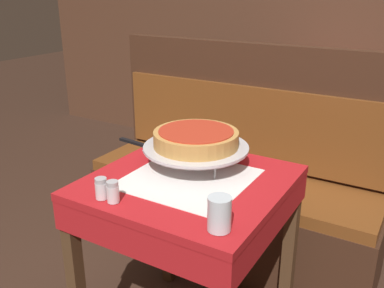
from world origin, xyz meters
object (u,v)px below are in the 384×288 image
object	(u,v)px
dining_table_front	(189,203)
pizza_server	(145,146)
booth_bench	(232,197)
salt_shaker	(101,188)
dining_table_rear	(317,107)
deep_dish_pizza	(196,138)
pepper_shaker	(113,192)
napkin_holder	(223,142)
water_glass_near	(219,214)
pizza_pan_stand	(196,148)
condiment_caddy	(303,83)

from	to	relation	value
dining_table_front	pizza_server	distance (m)	0.39
booth_bench	salt_shaker	bearing A→B (deg)	-91.38
booth_bench	dining_table_rear	bearing A→B (deg)	79.76
dining_table_front	deep_dish_pizza	size ratio (longest dim) A/B	2.36
dining_table_front	pepper_shaker	distance (m)	0.34
deep_dish_pizza	napkin_holder	size ratio (longest dim) A/B	3.29
dining_table_front	dining_table_rear	world-z (taller)	same
dining_table_rear	dining_table_front	bearing A→B (deg)	-90.98
pizza_server	napkin_holder	bearing A→B (deg)	21.16
booth_bench	water_glass_near	size ratio (longest dim) A/B	15.07
booth_bench	dining_table_front	bearing A→B (deg)	-78.42
dining_table_front	salt_shaker	xyz separation A→B (m)	(-0.17, -0.28, 0.14)
booth_bench	salt_shaker	world-z (taller)	booth_bench
deep_dish_pizza	water_glass_near	bearing A→B (deg)	-51.54
dining_table_front	deep_dish_pizza	bearing A→B (deg)	107.78
booth_bench	pepper_shaker	distance (m)	1.09
pizza_pan_stand	condiment_caddy	distance (m)	1.49
deep_dish_pizza	salt_shaker	distance (m)	0.43
water_glass_near	pepper_shaker	size ratio (longest dim) A/B	1.41
dining_table_rear	condiment_caddy	world-z (taller)	condiment_caddy
booth_bench	pizza_server	distance (m)	0.71
pizza_server	pizza_pan_stand	bearing A→B (deg)	-11.90
condiment_caddy	booth_bench	bearing A→B (deg)	-94.60
pizza_pan_stand	condiment_caddy	bearing A→B (deg)	91.32
dining_table_front	water_glass_near	distance (m)	0.40
dining_table_front	booth_bench	bearing A→B (deg)	101.58
water_glass_near	condiment_caddy	bearing A→B (deg)	100.04
deep_dish_pizza	salt_shaker	size ratio (longest dim) A/B	4.51
dining_table_front	deep_dish_pizza	distance (m)	0.25
salt_shaker	pepper_shaker	size ratio (longest dim) A/B	0.99
pizza_server	dining_table_rear	bearing A→B (deg)	76.35
booth_bench	water_glass_near	distance (m)	1.15
water_glass_near	salt_shaker	size ratio (longest dim) A/B	1.43
booth_bench	condiment_caddy	distance (m)	1.02
dining_table_rear	booth_bench	size ratio (longest dim) A/B	0.49
booth_bench	napkin_holder	bearing A→B (deg)	-71.95
dining_table_rear	pizza_server	world-z (taller)	pizza_server
salt_shaker	napkin_holder	world-z (taller)	napkin_holder
dining_table_front	salt_shaker	world-z (taller)	salt_shaker
pizza_server	salt_shaker	bearing A→B (deg)	-70.50
pizza_pan_stand	water_glass_near	world-z (taller)	water_glass_near
napkin_holder	condiment_caddy	world-z (taller)	condiment_caddy
dining_table_front	napkin_holder	xyz separation A→B (m)	(-0.01, 0.30, 0.15)
dining_table_rear	water_glass_near	distance (m)	1.93
deep_dish_pizza	napkin_holder	distance (m)	0.20
salt_shaker	napkin_holder	distance (m)	0.60
water_glass_near	napkin_holder	world-z (taller)	water_glass_near
dining_table_rear	water_glass_near	size ratio (longest dim) A/B	7.45
condiment_caddy	dining_table_rear	bearing A→B (deg)	26.80
pizza_pan_stand	salt_shaker	xyz separation A→B (m)	(-0.13, -0.40, -0.04)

